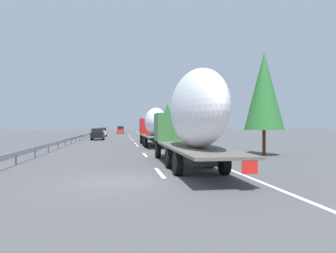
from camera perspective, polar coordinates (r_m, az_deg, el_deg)
name	(u,v)px	position (r m, az deg, el deg)	size (l,w,h in m)	color
ground_plane	(121,139)	(52.88, -8.60, -2.22)	(260.00, 260.00, 0.00)	#4C4C4F
lane_stripe_0	(160,173)	(15.12, -1.51, -8.41)	(3.20, 0.20, 0.01)	white
lane_stripe_1	(145,155)	(24.19, -4.23, -5.15)	(3.20, 0.20, 0.01)	white
lane_stripe_2	(137,146)	(35.08, -5.61, -3.47)	(3.20, 0.20, 0.01)	white
lane_stripe_3	(135,143)	(39.36, -5.95, -3.06)	(3.20, 0.20, 0.01)	white
lane_stripe_4	(133,140)	(48.19, -6.45, -2.45)	(3.20, 0.20, 0.01)	white
lane_stripe_5	(131,138)	(57.34, -6.80, -2.02)	(3.20, 0.20, 0.01)	white
lane_stripe_6	(129,135)	(68.92, -7.12, -1.63)	(3.20, 0.20, 0.01)	white
edge_line_right	(151,137)	(58.14, -3.17, -1.98)	(110.00, 0.20, 0.01)	white
truck_lead	(154,124)	(34.32, -2.54, 0.38)	(12.81, 2.55, 4.10)	#B21919
truck_trailing	(191,116)	(16.38, 4.25, 1.91)	(14.02, 2.55, 4.96)	#387038
car_silver_hatch	(102,132)	(65.13, -11.86, -0.96)	(4.43, 1.83, 1.76)	#ADB2B7
car_black_suv	(98,134)	(49.35, -12.66, -1.34)	(4.38, 1.91, 1.78)	black
car_red_compact	(120,130)	(85.02, -8.64, -0.62)	(4.46, 1.86, 1.98)	red
road_sign	(164,127)	(48.97, -0.73, -0.04)	(0.10, 0.90, 2.91)	gray
tree_0	(264,91)	(24.75, 17.07, 6.19)	(2.94, 2.94, 7.79)	#472D19
tree_1	(172,119)	(76.28, 0.65, 1.34)	(3.47, 3.47, 5.70)	#472D19
tree_2	(180,117)	(68.58, 2.12, 1.78)	(2.87, 2.87, 6.42)	#472D19
tree_3	(162,120)	(91.55, -1.10, 1.17)	(2.46, 2.46, 5.56)	#472D19
tree_4	(167,115)	(70.48, -0.11, 2.05)	(3.73, 3.73, 7.17)	#472D19
tree_5	(189,116)	(46.36, 3.85, 1.99)	(3.87, 3.87, 5.79)	#472D19
guardrail_median	(86,135)	(56.17, -14.73, -1.49)	(94.00, 0.10, 0.76)	#9EA0A5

